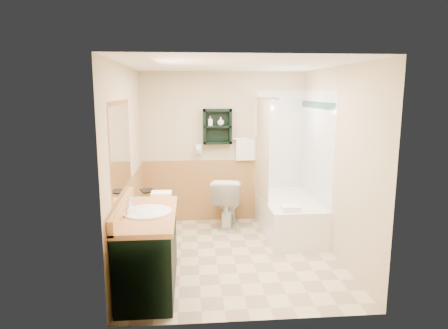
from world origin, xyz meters
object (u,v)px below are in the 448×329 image
(hair_dryer, at_px, (198,149))
(soap_bottle_a, at_px, (210,123))
(vanity, at_px, (149,250))
(vanity_book, at_px, (141,184))
(soap_bottle_b, at_px, (221,122))
(bathtub, at_px, (289,216))
(wall_shelf, at_px, (217,126))
(toilet, at_px, (227,202))

(hair_dryer, distance_m, soap_bottle_a, 0.44)
(vanity, height_order, vanity_book, vanity_book)
(soap_bottle_a, relative_size, soap_bottle_b, 1.10)
(vanity_book, bearing_deg, bathtub, -1.16)
(hair_dryer, relative_size, soap_bottle_a, 1.65)
(bathtub, bearing_deg, soap_bottle_a, 150.65)
(wall_shelf, xyz_separation_m, vanity_book, (-1.06, -1.29, -0.60))
(vanity, distance_m, toilet, 2.18)
(wall_shelf, height_order, soap_bottle_a, wall_shelf)
(wall_shelf, height_order, vanity, wall_shelf)
(toilet, bearing_deg, soap_bottle_a, -32.14)
(vanity_book, bearing_deg, soap_bottle_b, 30.76)
(soap_bottle_a, height_order, soap_bottle_b, soap_bottle_b)
(soap_bottle_b, bearing_deg, wall_shelf, 174.60)
(vanity, xyz_separation_m, toilet, (1.03, 1.93, -0.03))
(bathtub, distance_m, toilet, 0.98)
(toilet, bearing_deg, vanity, 72.49)
(toilet, bearing_deg, wall_shelf, -49.23)
(hair_dryer, bearing_deg, bathtub, -26.82)
(hair_dryer, relative_size, toilet, 0.30)
(toilet, xyz_separation_m, soap_bottle_b, (-0.08, 0.23, 1.23))
(vanity_book, bearing_deg, wall_shelf, 32.25)
(wall_shelf, bearing_deg, vanity, -112.49)
(bathtub, xyz_separation_m, vanity_book, (-2.08, -0.64, 0.68))
(hair_dryer, xyz_separation_m, bathtub, (1.33, -0.67, -0.94))
(wall_shelf, distance_m, soap_bottle_a, 0.12)
(vanity, bearing_deg, vanity_book, 100.66)
(soap_bottle_a, bearing_deg, toilet, -42.84)
(hair_dryer, height_order, soap_bottle_a, soap_bottle_a)
(wall_shelf, relative_size, vanity, 0.42)
(hair_dryer, bearing_deg, soap_bottle_a, -9.12)
(hair_dryer, height_order, vanity, hair_dryer)
(vanity_book, height_order, soap_bottle_b, soap_bottle_b)
(vanity, distance_m, soap_bottle_a, 2.58)
(bathtub, xyz_separation_m, soap_bottle_b, (-0.97, 0.64, 1.35))
(soap_bottle_a, bearing_deg, soap_bottle_b, 0.00)
(toilet, distance_m, soap_bottle_a, 1.26)
(vanity, bearing_deg, hair_dryer, 74.78)
(wall_shelf, bearing_deg, bathtub, -32.18)
(hair_dryer, distance_m, vanity_book, 1.54)
(bathtub, bearing_deg, toilet, 155.33)
(hair_dryer, xyz_separation_m, soap_bottle_a, (0.19, -0.03, 0.40))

